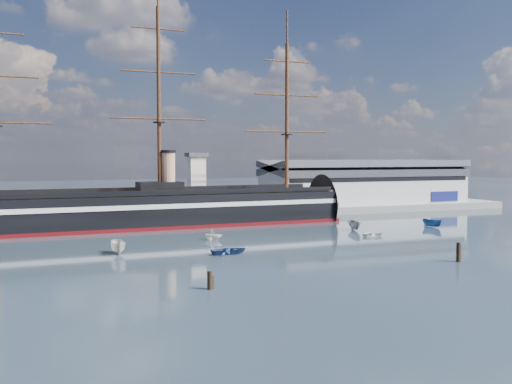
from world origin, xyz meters
name	(u,v)px	position (x,y,z in m)	size (l,w,h in m)	color
ground	(227,235)	(0.00, 40.00, 0.00)	(600.00, 600.00, 0.00)	#15232E
quay	(219,216)	(10.00, 76.00, 0.00)	(180.00, 18.00, 2.00)	slate
warehouse	(364,183)	(58.00, 80.00, 7.98)	(63.00, 21.00, 11.60)	#B7BABC
quay_tower	(196,181)	(3.00, 73.00, 9.75)	(5.00, 5.00, 15.00)	silver
warship	(144,209)	(-13.11, 60.00, 4.04)	(113.11, 18.85, 53.94)	black
motorboat_a	(118,254)	(-23.83, 24.82, 0.00)	(7.08, 2.60, 2.83)	beige
motorboat_b	(229,254)	(-6.85, 18.49, 0.00)	(3.76, 1.50, 1.75)	navy
motorboat_c	(355,230)	(28.55, 37.35, 0.00)	(6.43, 2.36, 2.57)	slate
motorboat_d	(213,240)	(-4.67, 34.66, 0.00)	(6.18, 2.68, 2.27)	white
motorboat_e	(373,236)	(26.87, 27.53, 0.00)	(2.75, 1.10, 1.29)	white
motorboat_f	(432,227)	(47.66, 35.34, 0.00)	(6.02, 2.21, 2.41)	#234E7F
piling_near_left	(210,289)	(-17.20, -4.44, 0.00)	(0.64, 0.64, 2.92)	black
piling_near_right	(458,262)	(23.10, -1.13, 0.00)	(0.64, 0.64, 3.68)	black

